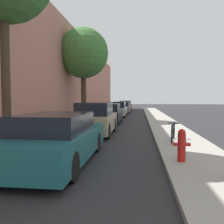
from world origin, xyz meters
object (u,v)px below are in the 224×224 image
(street_tree_far, at_px, (83,54))
(fire_hydrant, at_px, (182,145))
(bicycle, at_px, (173,131))
(parked_car_red, at_px, (126,106))
(parked_car_grey, at_px, (122,108))
(parked_car_black, at_px, (107,114))
(parked_car_silver, at_px, (117,110))
(parked_car_champagne, at_px, (95,120))
(parked_car_teal, at_px, (57,139))

(street_tree_far, height_order, fire_hydrant, street_tree_far)
(bicycle, bearing_deg, parked_car_red, 109.17)
(parked_car_grey, xyz_separation_m, street_tree_far, (-1.95, -11.80, 4.33))
(parked_car_red, distance_m, street_tree_far, 18.36)
(parked_car_black, xyz_separation_m, fire_hydrant, (3.36, -10.31, -0.11))
(parked_car_silver, bearing_deg, street_tree_far, -107.67)
(parked_car_red, bearing_deg, parked_car_silver, -90.64)
(parked_car_champagne, bearing_deg, fire_hydrant, -57.04)
(street_tree_far, relative_size, fire_hydrant, 7.93)
(parked_car_teal, xyz_separation_m, street_tree_far, (-1.82, 10.58, 4.32))
(parked_car_grey, bearing_deg, bicycle, -80.08)
(parked_car_grey, height_order, parked_car_red, parked_car_red)
(parked_car_champagne, xyz_separation_m, parked_car_grey, (0.04, 17.31, -0.09))
(parked_car_silver, bearing_deg, parked_car_champagne, -89.75)
(parked_car_silver, relative_size, street_tree_far, 0.66)
(parked_car_champagne, bearing_deg, parked_car_red, 89.79)
(parked_car_red, xyz_separation_m, bicycle, (3.33, -25.21, -0.20))
(parked_car_champagne, xyz_separation_m, parked_car_black, (-0.15, 5.35, -0.07))
(parked_car_silver, xyz_separation_m, street_tree_far, (-1.85, -5.82, 4.28))
(parked_car_silver, height_order, parked_car_red, parked_car_silver)
(parked_car_champagne, relative_size, fire_hydrant, 4.74)
(street_tree_far, bearing_deg, parked_car_champagne, -70.94)
(parked_car_grey, relative_size, parked_car_red, 1.01)
(parked_car_teal, distance_m, street_tree_far, 11.58)
(parked_car_red, relative_size, bicycle, 2.61)
(parked_car_black, relative_size, parked_car_red, 0.92)
(parked_car_teal, height_order, parked_car_red, parked_car_red)
(parked_car_champagne, height_order, parked_car_grey, parked_car_champagne)
(street_tree_far, xyz_separation_m, fire_hydrant, (5.12, -10.47, -4.42))
(parked_car_black, bearing_deg, parked_car_grey, 89.10)
(street_tree_far, bearing_deg, parked_car_grey, 80.64)
(parked_car_silver, distance_m, fire_hydrant, 16.61)
(parked_car_champagne, distance_m, parked_car_red, 23.25)
(parked_car_red, height_order, fire_hydrant, parked_car_red)
(parked_car_black, height_order, parked_car_silver, parked_car_silver)
(bicycle, bearing_deg, street_tree_far, 137.10)
(fire_hydrant, bearing_deg, parked_car_champagne, 122.96)
(bicycle, bearing_deg, parked_car_champagne, 161.83)
(parked_car_teal, relative_size, bicycle, 2.67)
(parked_car_teal, height_order, parked_car_black, parked_car_black)
(bicycle, bearing_deg, fire_hydrant, -82.17)
(parked_car_black, xyz_separation_m, parked_car_silver, (0.10, 5.98, 0.03))
(parked_car_silver, relative_size, bicycle, 2.57)
(parked_car_silver, distance_m, parked_car_grey, 5.98)
(parked_car_teal, bearing_deg, bicycle, 41.68)
(parked_car_red, relative_size, fire_hydrant, 5.28)
(parked_car_black, xyz_separation_m, parked_car_red, (0.23, 17.90, 0.02))
(parked_car_silver, distance_m, parked_car_red, 11.92)
(parked_car_grey, distance_m, fire_hydrant, 22.50)
(parked_car_teal, height_order, parked_car_champagne, parked_car_champagne)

